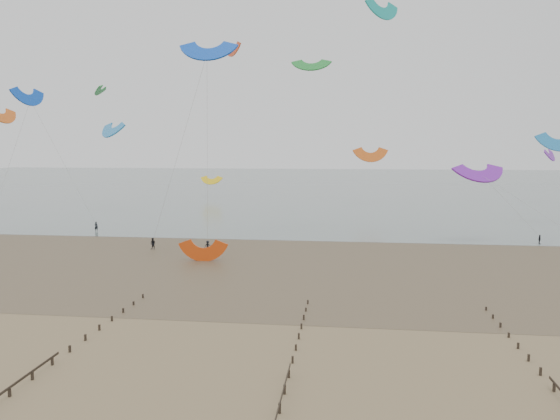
# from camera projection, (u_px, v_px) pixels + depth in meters

# --- Properties ---
(ground) EXTENTS (500.00, 500.00, 0.00)m
(ground) POSITION_uv_depth(u_px,v_px,m) (250.00, 343.00, 45.81)
(ground) COLOR brown
(ground) RESTS_ON ground
(sea_and_shore) EXTENTS (500.00, 665.00, 0.03)m
(sea_and_shore) POSITION_uv_depth(u_px,v_px,m) (264.00, 259.00, 80.22)
(sea_and_shore) COLOR #475654
(sea_and_shore) RESTS_ON ground
(kitesurfers) EXTENTS (132.47, 21.50, 1.88)m
(kitesurfers) POSITION_uv_depth(u_px,v_px,m) (444.00, 241.00, 89.74)
(kitesurfers) COLOR black
(kitesurfers) RESTS_ON ground
(grounded_kite) EXTENTS (6.09, 4.81, 3.28)m
(grounded_kite) POSITION_uv_depth(u_px,v_px,m) (203.00, 261.00, 78.51)
(grounded_kite) COLOR #D9410D
(grounded_kite) RESTS_ON ground
(kites_airborne) EXTENTS (241.68, 105.40, 45.34)m
(kites_airborne) POSITION_uv_depth(u_px,v_px,m) (299.00, 127.00, 124.77)
(kites_airborne) COLOR #1C832D
(kites_airborne) RESTS_ON ground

